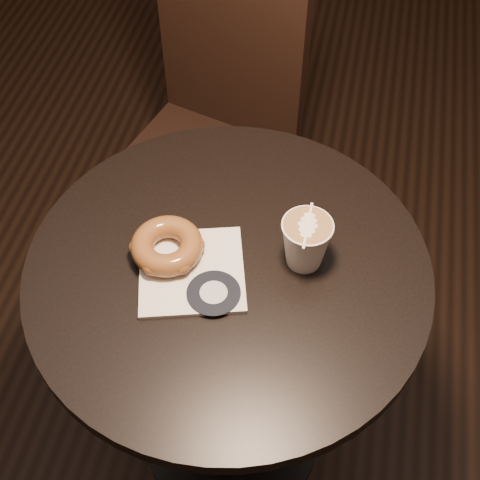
# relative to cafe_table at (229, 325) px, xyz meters

# --- Properties ---
(cafe_table) EXTENTS (0.70, 0.70, 0.75)m
(cafe_table) POSITION_rel_cafe_table_xyz_m (0.00, 0.00, 0.00)
(cafe_table) COLOR black
(cafe_table) RESTS_ON ground
(chair) EXTENTS (0.48, 0.48, 0.98)m
(chair) POSITION_rel_cafe_table_xyz_m (-0.17, 0.60, -0.00)
(chair) COLOR black
(chair) RESTS_ON ground
(pastry_bag) EXTENTS (0.22, 0.22, 0.01)m
(pastry_bag) POSITION_rel_cafe_table_xyz_m (-0.06, -0.03, 0.20)
(pastry_bag) COLOR white
(pastry_bag) RESTS_ON cafe_table
(doughnut) EXTENTS (0.12, 0.12, 0.04)m
(doughnut) POSITION_rel_cafe_table_xyz_m (-0.11, -0.00, 0.23)
(doughnut) COLOR brown
(doughnut) RESTS_ON pastry_bag
(latte_cup) EXTENTS (0.09, 0.09, 0.10)m
(latte_cup) POSITION_rel_cafe_table_xyz_m (0.13, 0.04, 0.25)
(latte_cup) COLOR white
(latte_cup) RESTS_ON cafe_table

